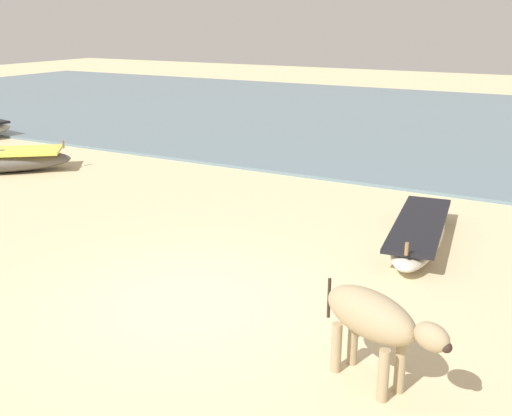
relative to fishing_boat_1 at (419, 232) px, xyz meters
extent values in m
plane|color=beige|center=(-2.19, -3.94, -0.23)|extent=(80.00, 80.00, 0.00)
cube|color=slate|center=(-2.19, 13.24, -0.19)|extent=(60.00, 20.00, 0.08)
ellipsoid|color=beige|center=(0.00, 0.00, -0.02)|extent=(1.30, 3.71, 0.41)
cube|color=black|center=(0.00, 0.00, 0.15)|extent=(1.22, 3.27, 0.07)
cube|color=olive|center=(0.04, -0.27, 0.09)|extent=(0.71, 0.21, 0.04)
cylinder|color=olive|center=(0.22, -1.65, 0.28)|extent=(0.06, 0.06, 0.20)
cube|color=olive|center=(-10.88, 0.04, 0.22)|extent=(0.70, 0.86, 0.04)
cylinder|color=olive|center=(-9.62, 1.01, 0.45)|extent=(0.06, 0.06, 0.20)
ellipsoid|color=tan|center=(0.60, -4.54, 0.59)|extent=(1.28, 0.93, 0.52)
ellipsoid|color=tan|center=(1.32, -4.86, 0.68)|extent=(0.45, 0.38, 0.28)
sphere|color=#2D2119|center=(1.48, -4.93, 0.65)|extent=(0.14, 0.14, 0.11)
cylinder|color=tan|center=(0.97, -4.56, 0.07)|extent=(0.12, 0.12, 0.60)
cylinder|color=tan|center=(0.86, -4.80, 0.07)|extent=(0.12, 0.12, 0.60)
cylinder|color=tan|center=(0.33, -4.28, 0.07)|extent=(0.12, 0.12, 0.60)
cylinder|color=tan|center=(0.23, -4.51, 0.07)|extent=(0.12, 0.12, 0.60)
cylinder|color=#2D2119|center=(0.02, -4.28, 0.54)|extent=(0.04, 0.04, 0.49)
camera|label=1|loc=(2.34, -10.21, 3.61)|focal=42.48mm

